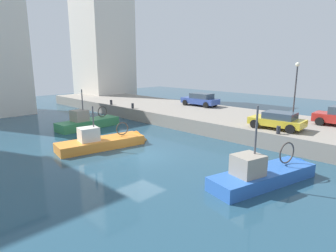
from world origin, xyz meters
The scene contains 12 objects.
water_surface centered at (0.00, 0.00, 0.00)m, with size 80.00×80.00×0.00m, color navy.
quay_wall centered at (11.50, 0.00, 0.60)m, with size 9.00×56.00×1.20m, color gray.
fishing_boat_blue centered at (1.78, -7.97, 0.14)m, with size 7.13×3.28×4.80m.
fishing_boat_orange centered at (-0.52, 3.23, 0.11)m, with size 7.13×3.00×3.90m.
fishing_boat_green centered at (2.12, 9.75, 0.13)m, with size 6.75×2.11×4.45m.
parked_car_yellow centered at (8.85, -5.24, 1.86)m, with size 2.23×3.92×1.26m.
parked_car_blue centered at (13.93, 5.99, 1.93)m, with size 2.07×4.34×1.43m.
mooring_bollard_south centered at (7.35, -6.00, 1.48)m, with size 0.28×0.28×0.55m, color #2D2D33.
mooring_bollard_mid centered at (7.35, 10.00, 1.48)m, with size 0.28×0.28×0.55m, color #2D2D33.
mooring_bollard_north centered at (7.35, 14.00, 1.48)m, with size 0.28×0.28×0.55m, color #2D2D33.
quay_streetlamp centered at (13.00, -4.74, 4.45)m, with size 0.36×0.36×4.83m.
waterfront_building_west centered at (14.69, 26.48, 11.09)m, with size 7.48×7.89×22.13m.
Camera 1 is at (-11.51, -13.98, 5.98)m, focal length 30.48 mm.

